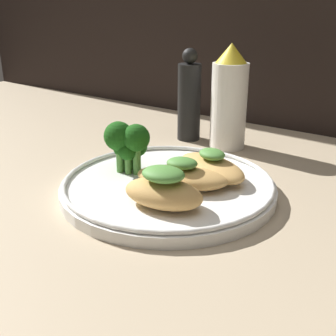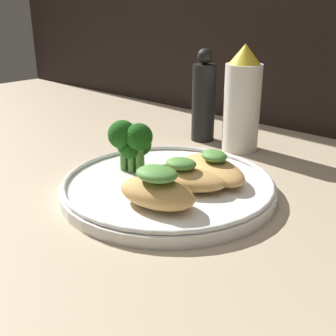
{
  "view_description": "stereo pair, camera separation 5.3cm",
  "coord_description": "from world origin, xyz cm",
  "px_view_note": "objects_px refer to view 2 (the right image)",
  "views": [
    {
      "loc": [
        28.82,
        -39.69,
        22.66
      ],
      "look_at": [
        0.0,
        0.0,
        3.4
      ],
      "focal_mm": 45.0,
      "sensor_mm": 36.0,
      "label": 1
    },
    {
      "loc": [
        32.91,
        -36.37,
        22.66
      ],
      "look_at": [
        0.0,
        0.0,
        3.4
      ],
      "focal_mm": 45.0,
      "sensor_mm": 36.0,
      "label": 2
    }
  ],
  "objects_px": {
    "pepper_grinder": "(204,100)",
    "broccoli_bunch": "(132,141)",
    "sauce_bottle": "(242,101)",
    "plate": "(168,186)"
  },
  "relations": [
    {
      "from": "pepper_grinder",
      "to": "broccoli_bunch",
      "type": "bearing_deg",
      "value": -79.06
    },
    {
      "from": "sauce_bottle",
      "to": "pepper_grinder",
      "type": "xyz_separation_m",
      "value": [
        -0.08,
        0.0,
        -0.01
      ]
    },
    {
      "from": "plate",
      "to": "sauce_bottle",
      "type": "bearing_deg",
      "value": 97.82
    },
    {
      "from": "sauce_bottle",
      "to": "broccoli_bunch",
      "type": "bearing_deg",
      "value": -100.24
    },
    {
      "from": "plate",
      "to": "pepper_grinder",
      "type": "height_order",
      "value": "pepper_grinder"
    },
    {
      "from": "plate",
      "to": "broccoli_bunch",
      "type": "bearing_deg",
      "value": 178.57
    },
    {
      "from": "broccoli_bunch",
      "to": "pepper_grinder",
      "type": "height_order",
      "value": "pepper_grinder"
    },
    {
      "from": "broccoli_bunch",
      "to": "pepper_grinder",
      "type": "relative_size",
      "value": 0.44
    },
    {
      "from": "pepper_grinder",
      "to": "sauce_bottle",
      "type": "bearing_deg",
      "value": -0.0
    },
    {
      "from": "plate",
      "to": "broccoli_bunch",
      "type": "distance_m",
      "value": 0.08
    }
  ]
}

